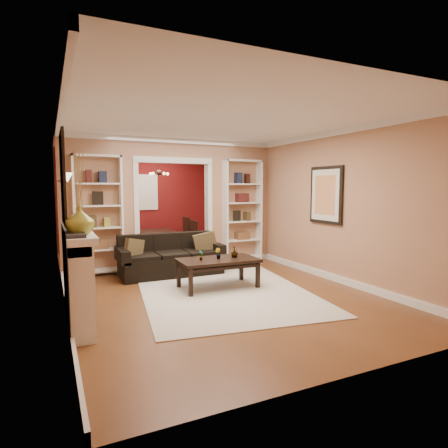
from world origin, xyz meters
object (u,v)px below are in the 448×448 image
fireplace (79,277)px  dining_table (160,243)px  bookshelf_right (242,211)px  bookshelf_left (98,216)px  coffee_table (218,273)px  sofa (171,255)px

fireplace → dining_table: bearing=62.3°
dining_table → bookshelf_right: bearing=-138.1°
bookshelf_left → fireplace: bearing=-102.0°
coffee_table → fireplace: size_ratio=0.77×
bookshelf_right → sofa: bearing=-162.6°
bookshelf_right → bookshelf_left: bearing=180.0°
dining_table → sofa: bearing=169.9°
coffee_table → bookshelf_right: (1.42, 1.83, 0.90)m
sofa → bookshelf_right: size_ratio=0.87×
bookshelf_left → bookshelf_right: 3.10m
sofa → bookshelf_left: (-1.25, 0.58, 0.76)m
bookshelf_right → fireplace: bookshelf_right is taller
sofa → bookshelf_left: size_ratio=0.87×
sofa → bookshelf_right: 2.08m
dining_table → coffee_table: bearing=-179.3°
sofa → bookshelf_right: bearing=17.4°
bookshelf_right → dining_table: bearing=131.9°
bookshelf_right → fireplace: 4.47m
coffee_table → bookshelf_right: bookshelf_right is taller
coffee_table → bookshelf_right: size_ratio=0.57×
coffee_table → dining_table: 3.46m
bookshelf_right → fireplace: size_ratio=1.35×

